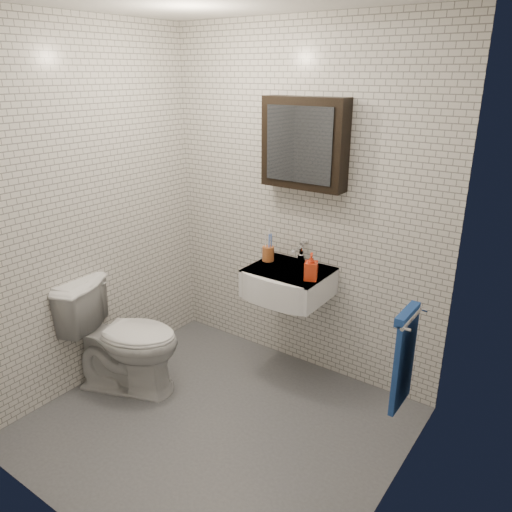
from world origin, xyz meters
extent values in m
cube|color=#4F5257|center=(0.00, 0.00, 0.01)|extent=(2.20, 2.00, 0.01)
cube|color=silver|center=(0.00, 1.00, 1.25)|extent=(2.20, 0.02, 2.50)
cube|color=silver|center=(0.00, -1.00, 1.25)|extent=(2.20, 0.02, 2.50)
cube|color=silver|center=(-1.10, 0.00, 1.25)|extent=(0.02, 2.00, 2.50)
cube|color=silver|center=(1.10, 0.00, 1.25)|extent=(0.02, 2.00, 2.50)
cube|color=white|center=(0.05, 0.78, 0.75)|extent=(0.55, 0.45, 0.20)
cylinder|color=silver|center=(0.05, 0.80, 0.84)|extent=(0.31, 0.31, 0.02)
cylinder|color=silver|center=(0.05, 0.80, 0.85)|extent=(0.04, 0.04, 0.01)
cube|color=white|center=(0.05, 0.78, 0.84)|extent=(0.55, 0.45, 0.01)
cylinder|color=silver|center=(0.05, 0.94, 0.88)|extent=(0.06, 0.06, 0.06)
cylinder|color=silver|center=(0.05, 0.94, 0.94)|extent=(0.03, 0.03, 0.08)
cylinder|color=silver|center=(0.05, 0.88, 0.97)|extent=(0.02, 0.12, 0.02)
cube|color=silver|center=(0.05, 0.97, 0.99)|extent=(0.02, 0.09, 0.01)
cube|color=black|center=(0.05, 0.93, 1.70)|extent=(0.60, 0.14, 0.60)
cube|color=#3F444C|center=(0.05, 0.85, 1.70)|extent=(0.49, 0.01, 0.49)
cylinder|color=silver|center=(1.06, 0.35, 0.95)|extent=(0.02, 0.30, 0.02)
cylinder|color=silver|center=(1.08, 0.48, 0.95)|extent=(0.04, 0.02, 0.02)
cylinder|color=silver|center=(1.08, 0.22, 0.95)|extent=(0.04, 0.02, 0.02)
cube|color=#223A9D|center=(1.05, 0.35, 0.68)|extent=(0.03, 0.26, 0.54)
cube|color=#223A9D|center=(1.04, 0.35, 0.96)|extent=(0.05, 0.26, 0.05)
cylinder|color=#A8592A|center=(-0.17, 0.83, 0.90)|extent=(0.09, 0.09, 0.11)
cylinder|color=white|center=(-0.18, 0.82, 0.97)|extent=(0.02, 0.03, 0.20)
cylinder|color=#416CD2|center=(-0.15, 0.82, 0.96)|extent=(0.02, 0.02, 0.18)
cylinder|color=white|center=(-0.17, 0.84, 0.98)|extent=(0.02, 0.04, 0.22)
cylinder|color=#416CD2|center=(-0.15, 0.84, 0.97)|extent=(0.03, 0.04, 0.19)
imported|color=orange|center=(0.27, 0.70, 0.94)|extent=(0.11, 0.11, 0.19)
imported|color=white|center=(-0.80, -0.03, 0.40)|extent=(0.90, 0.70, 0.81)
camera|label=1|loc=(1.74, -2.00, 2.15)|focal=35.00mm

